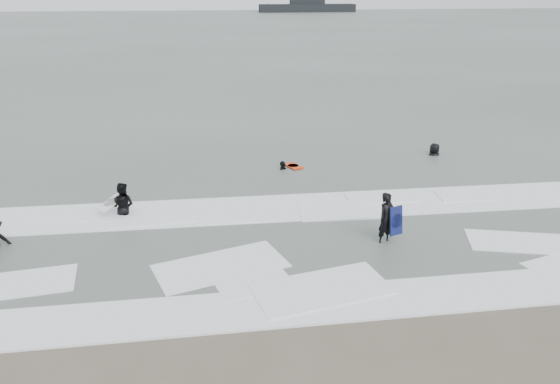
{
  "coord_description": "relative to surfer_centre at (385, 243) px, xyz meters",
  "views": [
    {
      "loc": [
        -2.29,
        -12.76,
        8.01
      ],
      "look_at": [
        0.0,
        5.0,
        1.1
      ],
      "focal_mm": 35.0,
      "sensor_mm": 36.0,
      "label": 1
    }
  ],
  "objects": [
    {
      "name": "sea",
      "position": [
        -3.17,
        77.26,
        0.06
      ],
      "size": [
        320.0,
        320.0,
        0.0
      ],
      "primitive_type": "plane",
      "color": "#47544C",
      "rests_on": "ground"
    },
    {
      "name": "vessel_horizon",
      "position": [
        22.92,
        144.78,
        1.37
      ],
      "size": [
        27.13,
        4.84,
        3.68
      ],
      "color": "black",
      "rests_on": "ground"
    },
    {
      "name": "bodyboards",
      "position": [
        -3.64,
        3.82,
        0.5
      ],
      "size": [
        10.26,
        8.86,
        1.25
      ],
      "color": "#10164B",
      "rests_on": "ground"
    },
    {
      "name": "surfer_right_near",
      "position": [
        -2.32,
        7.84,
        0.0
      ],
      "size": [
        0.95,
        0.9,
        1.58
      ],
      "primitive_type": "imported",
      "rotation": [
        0.0,
        0.0,
        -2.42
      ],
      "color": "black",
      "rests_on": "ground"
    },
    {
      "name": "ground",
      "position": [
        -3.17,
        -2.74,
        0.0
      ],
      "size": [
        320.0,
        320.0,
        0.0
      ],
      "primitive_type": "plane",
      "color": "brown",
      "rests_on": "ground"
    },
    {
      "name": "surfer_centre",
      "position": [
        0.0,
        0.0,
        0.0
      ],
      "size": [
        0.78,
        0.69,
        1.78
      ],
      "primitive_type": "imported",
      "rotation": [
        0.0,
        0.0,
        0.5
      ],
      "color": "black",
      "rests_on": "ground"
    },
    {
      "name": "surfer_right_far",
      "position": [
        5.34,
        9.0,
        0.0
      ],
      "size": [
        0.98,
        0.76,
        1.8
      ],
      "primitive_type": "imported",
      "rotation": [
        0.0,
        0.0,
        -2.91
      ],
      "color": "black",
      "rests_on": "ground"
    },
    {
      "name": "surfer_wading",
      "position": [
        -8.81,
        3.47,
        0.0
      ],
      "size": [
        1.03,
        0.89,
        1.81
      ],
      "primitive_type": "imported",
      "rotation": [
        0.0,
        0.0,
        2.88
      ],
      "color": "black",
      "rests_on": "ground"
    },
    {
      "name": "surf_foam",
      "position": [
        -3.17,
        0.96,
        0.04
      ],
      "size": [
        30.03,
        9.06,
        0.09
      ],
      "color": "white",
      "rests_on": "ground"
    }
  ]
}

